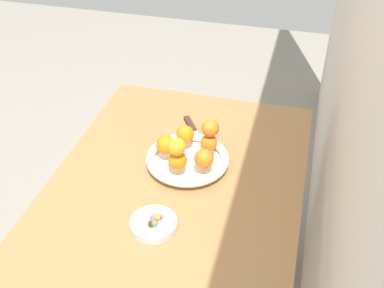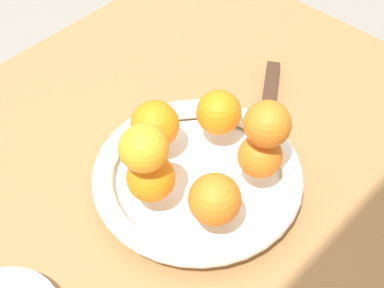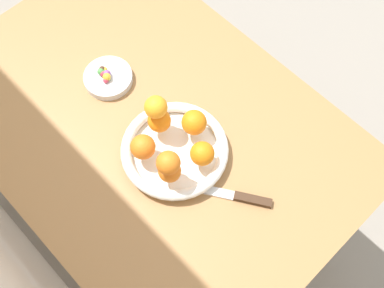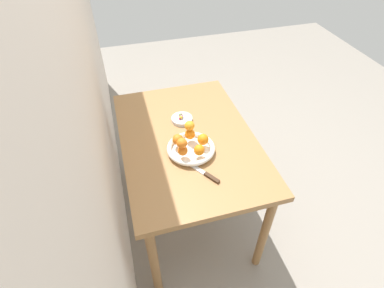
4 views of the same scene
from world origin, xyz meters
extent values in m
cube|color=#9E7042|center=(0.00, 0.00, 0.72)|extent=(1.10, 0.76, 0.04)
cylinder|color=#9E7042|center=(-0.49, -0.32, 0.35)|extent=(0.05, 0.05, 0.70)
cylinder|color=white|center=(-0.12, 0.01, 0.75)|extent=(0.22, 0.22, 0.01)
torus|color=white|center=(-0.12, 0.01, 0.77)|extent=(0.26, 0.26, 0.03)
sphere|color=orange|center=(-0.12, -0.06, 0.81)|extent=(0.06, 0.06, 0.06)
sphere|color=orange|center=(-0.05, 0.00, 0.81)|extent=(0.06, 0.06, 0.06)
sphere|color=orange|center=(-0.08, 0.07, 0.81)|extent=(0.06, 0.06, 0.06)
sphere|color=orange|center=(-0.17, 0.07, 0.81)|extent=(0.05, 0.05, 0.05)
sphere|color=orange|center=(-0.19, -0.01, 0.81)|extent=(0.06, 0.06, 0.06)
sphere|color=orange|center=(-0.05, 0.00, 0.86)|extent=(0.05, 0.05, 0.05)
sphere|color=orange|center=(-0.17, 0.07, 0.86)|extent=(0.05, 0.05, 0.05)
cube|color=#3F2819|center=(-0.33, -0.04, 0.75)|extent=(0.09, 0.07, 0.01)
cube|color=silver|center=(-0.22, 0.03, 0.74)|extent=(0.15, 0.11, 0.01)
camera|label=1|loc=(1.02, 0.33, 1.71)|focal=45.00mm
camera|label=2|loc=(0.23, 0.33, 1.33)|focal=55.00mm
camera|label=3|loc=(-0.50, 0.33, 1.82)|focal=45.00mm
camera|label=4|loc=(-1.25, 0.33, 1.89)|focal=28.00mm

